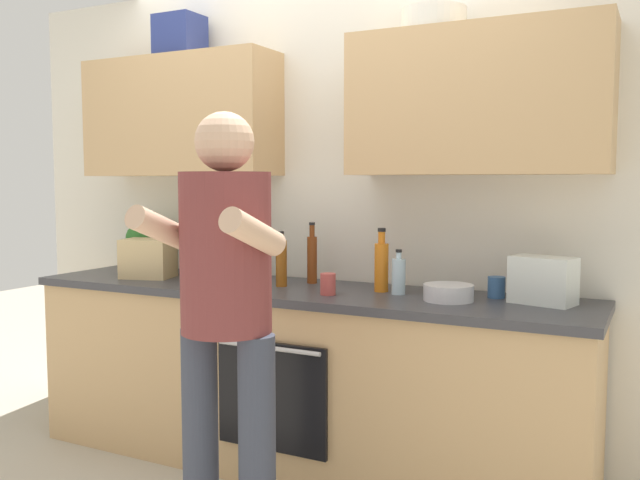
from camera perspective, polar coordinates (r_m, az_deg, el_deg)
The scene contains 18 objects.
ground_plane at distance 3.59m, azimuth -1.97°, elevation -18.38°, with size 12.00×12.00×0.00m, color #B2A893.
back_wall_unit at distance 3.54m, azimuth 0.07°, elevation 6.17°, with size 4.00×0.38×2.50m.
counter at distance 3.43m, azimuth -2.00°, elevation -11.45°, with size 2.84×0.67×0.90m.
person_standing at distance 2.56m, azimuth -7.93°, elevation -4.77°, with size 0.49×0.45×1.68m.
bottle_juice at distance 3.21m, azimuth 5.18°, elevation -2.12°, with size 0.07×0.07×0.30m.
bottle_syrup at distance 3.36m, azimuth -3.26°, elevation -1.90°, with size 0.06×0.06×0.27m.
bottle_soda at distance 3.70m, azimuth -6.63°, elevation -1.48°, with size 0.07×0.07×0.25m.
bottle_wine at distance 3.42m, azimuth -8.03°, elevation -1.87°, with size 0.06×0.06×0.28m.
bottle_vinegar at distance 3.46m, azimuth -0.67°, elevation -1.48°, with size 0.05×0.05×0.31m.
bottle_soy at distance 3.83m, azimuth -11.06°, elevation -1.26°, with size 0.07×0.07×0.28m.
bottle_water at distance 3.15m, azimuth 6.61°, elevation -3.00°, with size 0.06×0.06×0.21m.
cup_tea at distance 3.14m, azimuth 14.58°, elevation -3.86°, with size 0.08×0.08×0.10m, color #33598C.
cup_ceramic at distance 3.12m, azimuth 0.67°, elevation -3.72°, with size 0.07×0.07×0.10m, color #BF4C47.
mixing_bowl at distance 3.03m, azimuth 10.73°, elevation -4.35°, with size 0.22×0.22×0.07m, color silver.
knife_block at distance 3.54m, azimuth -9.57°, elevation -1.82°, with size 0.10×0.14×0.27m.
potted_herb at distance 4.07m, azimuth -14.68°, elevation -0.31°, with size 0.19×0.19×0.28m.
grocery_bag_produce at distance 3.04m, azimuth 18.21°, elevation -3.23°, with size 0.26×0.15×0.20m, color silver.
grocery_bag_bread at distance 3.78m, azimuth -14.22°, elevation -1.50°, with size 0.26×0.20×0.21m, color tan.
Camera 1 is at (1.59, -2.88, 1.42)m, focal length 38.13 mm.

